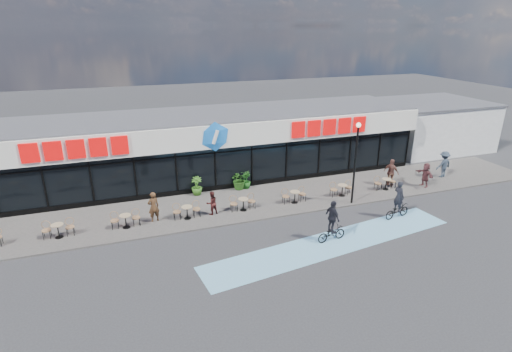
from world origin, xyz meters
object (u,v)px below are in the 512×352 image
Objects in this scene: patron_right at (212,203)px; cyclist_b at (398,206)px; potted_plant_mid at (240,179)px; potted_plant_right at (246,180)px; potted_plant_left at (197,186)px; cyclist_a at (332,225)px; patron_left at (154,207)px; pedestrian_b at (391,172)px; lamp_post at (356,156)px; pedestrian_a at (425,175)px; pedestrian_c at (444,164)px.

patron_right is 10.54m from cyclist_b.
potted_plant_mid is 1.21× the size of potted_plant_right.
potted_plant_mid is at bearing 0.81° from potted_plant_left.
patron_left is at bearing 149.07° from cyclist_a.
potted_plant_left is 0.90× the size of potted_plant_mid.
pedestrian_b is 4.87m from cyclist_b.
potted_plant_right is at bearing 141.15° from lamp_post.
potted_plant_right is 0.78× the size of patron_right.
cyclist_b is (7.28, -6.82, -0.00)m from potted_plant_mid.
pedestrian_b reaches higher than patron_right.
potted_plant_right is 0.50× the size of cyclist_a.
potted_plant_left is 0.73× the size of pedestrian_a.
patron_left is (-5.82, -2.95, 0.20)m from potted_plant_mid.
pedestrian_b is 4.53m from pedestrian_c.
potted_plant_left is at bearing 146.25° from cyclist_b.
lamp_post is at bearing 89.22° from pedestrian_b.
potted_plant_right is 9.81m from pedestrian_b.
lamp_post reaches higher than pedestrian_b.
cyclist_b is (9.87, -3.69, -0.04)m from patron_right.
cyclist_a is at bearing -68.14° from pedestrian_a.
pedestrian_a is (14.52, -0.50, 0.12)m from patron_right.
pedestrian_c is (14.39, -2.57, 0.28)m from potted_plant_mid.
potted_plant_left is 0.86× the size of patron_right.
potted_plant_right is 0.63× the size of patron_left.
potted_plant_left is at bearing -106.18° from pedestrian_a.
pedestrian_b is (12.47, 0.43, 0.22)m from patron_right.
pedestrian_c is 13.07m from cyclist_a.
lamp_post reaches higher than potted_plant_right.
cyclist_a reaches higher than patron_left.
potted_plant_left is 0.69× the size of patron_left.
patron_left reaches higher than potted_plant_mid.
potted_plant_left is at bearing 124.11° from cyclist_a.
pedestrian_c is at bearing 30.83° from cyclist_b.
pedestrian_c is at bearing 110.55° from pedestrian_a.
potted_plant_right is at bearing -1.66° from potted_plant_mid.
patron_left is 9.66m from cyclist_a.
potted_plant_mid is 0.72× the size of pedestrian_b.
pedestrian_c is at bearing -111.65° from pedestrian_b.
pedestrian_b is at bearing -11.80° from potted_plant_left.
potted_plant_left is 15.22m from pedestrian_a.
cyclist_b reaches higher than patron_right.
pedestrian_c is at bearing 24.15° from cyclist_a.
pedestrian_b is at bearing -4.75° from pedestrian_c.
cyclist_a is 4.93m from cyclist_b.
lamp_post is 2.71× the size of pedestrian_b.
pedestrian_b is at bearing 57.78° from cyclist_b.
cyclist_a is at bearing -133.67° from lamp_post.
cyclist_b is at bearing -33.75° from potted_plant_left.
cyclist_a is at bearing -75.63° from potted_plant_right.
patron_right is 0.63× the size of cyclist_b.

